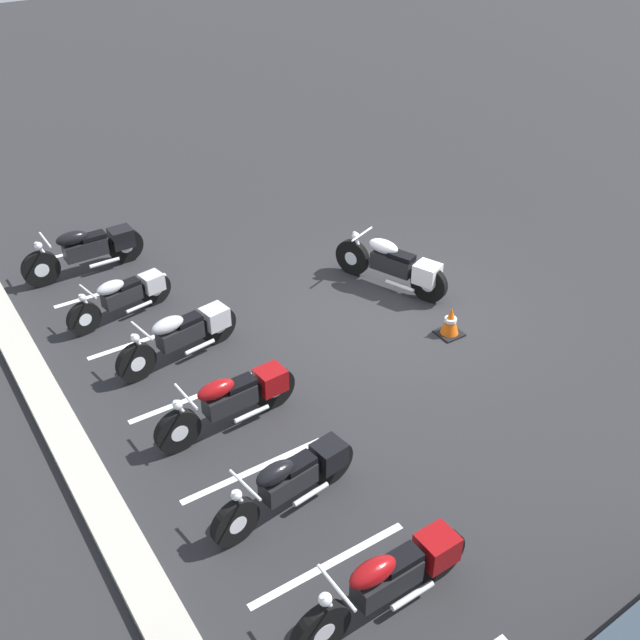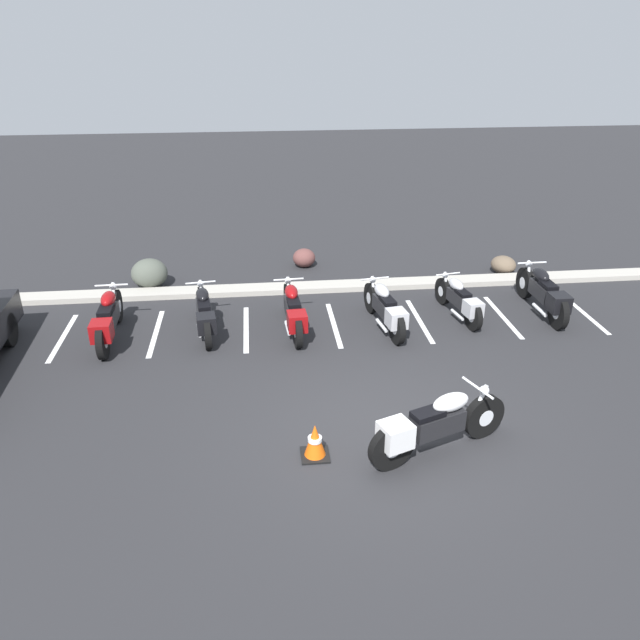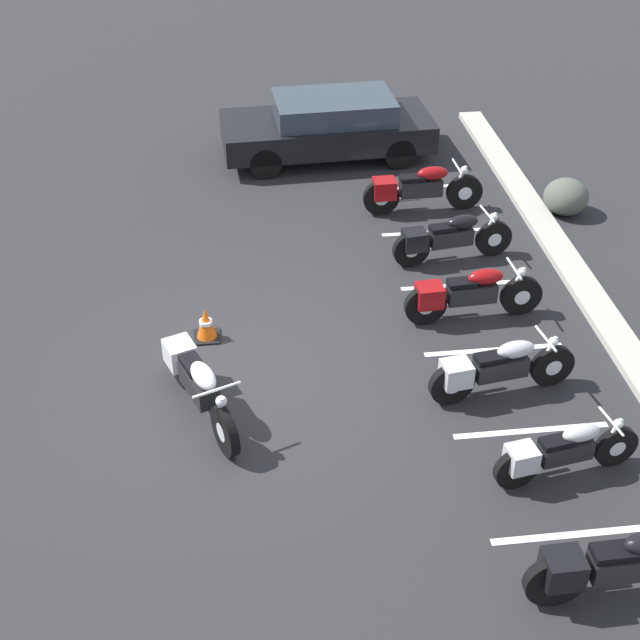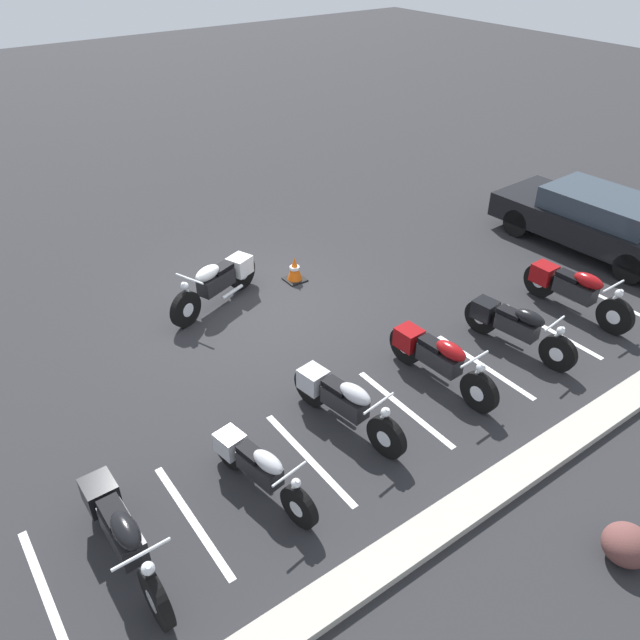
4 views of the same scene
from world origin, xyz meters
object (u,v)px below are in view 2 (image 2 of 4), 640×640
parked_bike_0 (108,319)px  landscape_rock_2 (304,258)px  parked_bike_2 (293,311)px  parked_bike_4 (460,300)px  landscape_rock_1 (503,265)px  motorcycle_white_featured (433,425)px  parked_bike_5 (544,293)px  traffic_cone (315,442)px  parked_bike_3 (386,308)px  landscape_rock_0 (149,273)px  parked_bike_1 (204,313)px

parked_bike_0 → landscape_rock_2: 5.52m
parked_bike_2 → parked_bike_4: size_ratio=1.13×
parked_bike_4 → landscape_rock_1: (1.88, 2.42, -0.19)m
motorcycle_white_featured → landscape_rock_2: size_ratio=3.86×
parked_bike_5 → traffic_cone: parked_bike_5 is taller
parked_bike_2 → traffic_cone: parked_bike_2 is taller
parked_bike_3 → landscape_rock_0: size_ratio=2.57×
parked_bike_0 → landscape_rock_2: parked_bike_0 is taller
parked_bike_1 → parked_bike_2: (1.73, -0.10, 0.01)m
motorcycle_white_featured → traffic_cone: (-1.65, 0.12, -0.24)m
parked_bike_5 → landscape_rock_1: bearing=-2.8°
motorcycle_white_featured → landscape_rock_0: bearing=104.0°
parked_bike_1 → landscape_rock_0: parked_bike_1 is taller
parked_bike_0 → landscape_rock_0: size_ratio=2.74×
parked_bike_3 → landscape_rock_1: size_ratio=3.44×
parked_bike_0 → parked_bike_4: size_ratio=1.17×
motorcycle_white_featured → parked_bike_3: motorcycle_white_featured is taller
landscape_rock_1 → parked_bike_1: bearing=-159.9°
parked_bike_1 → parked_bike_3: parked_bike_3 is taller
parked_bike_5 → traffic_cone: 6.77m
landscape_rock_2 → traffic_cone: (-0.50, -7.69, 0.01)m
motorcycle_white_featured → parked_bike_2: bearing=90.8°
motorcycle_white_featured → parked_bike_1: bearing=107.6°
parked_bike_4 → motorcycle_white_featured: bearing=148.1°
landscape_rock_2 → traffic_cone: bearing=-93.7°
motorcycle_white_featured → landscape_rock_1: motorcycle_white_featured is taller
parked_bike_2 → parked_bike_4: bearing=-88.7°
parked_bike_2 → parked_bike_3: parked_bike_2 is taller
parked_bike_3 → parked_bike_1: bearing=78.5°
landscape_rock_2 → traffic_cone: traffic_cone is taller
landscape_rock_1 → motorcycle_white_featured: bearing=-118.3°
parked_bike_2 → landscape_rock_2: (0.53, 3.69, -0.23)m
parked_bike_2 → landscape_rock_1: 6.00m
parked_bike_0 → landscape_rock_0: 2.77m
parked_bike_1 → parked_bike_5: (7.00, 0.17, 0.03)m
parked_bike_3 → parked_bike_5: parked_bike_5 is taller
motorcycle_white_featured → parked_bike_3: 4.05m
motorcycle_white_featured → parked_bike_5: bearing=29.5°
motorcycle_white_featured → parked_bike_4: (1.80, 4.40, -0.07)m
parked_bike_4 → landscape_rock_1: bearing=-47.6°
parked_bike_5 → landscape_rock_0: 8.76m
parked_bike_0 → motorcycle_white_featured: bearing=-129.5°
parked_bike_1 → parked_bike_4: size_ratio=1.10×
parked_bike_2 → motorcycle_white_featured: bearing=-161.1°
motorcycle_white_featured → landscape_rock_2: 7.90m
parked_bike_2 → parked_bike_4: parked_bike_2 is taller
parked_bike_4 → parked_bike_5: parked_bike_5 is taller
parked_bike_0 → parked_bike_4: parked_bike_0 is taller
parked_bike_4 → traffic_cone: size_ratio=3.72×
motorcycle_white_featured → parked_bike_5: (3.59, 4.40, 0.00)m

